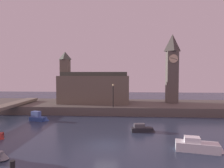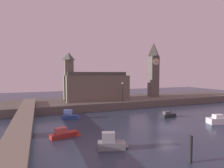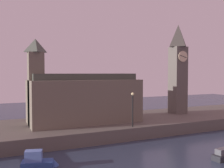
{
  "view_description": "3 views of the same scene",
  "coord_description": "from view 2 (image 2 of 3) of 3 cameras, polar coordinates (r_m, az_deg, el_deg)",
  "views": [
    {
      "loc": [
        1.94,
        -20.3,
        7.44
      ],
      "look_at": [
        -0.37,
        15.33,
        5.61
      ],
      "focal_mm": 31.78,
      "sensor_mm": 36.0,
      "label": 1
    },
    {
      "loc": [
        -16.53,
        -21.45,
        7.59
      ],
      "look_at": [
        -2.59,
        14.54,
        5.34
      ],
      "focal_mm": 30.38,
      "sensor_mm": 36.0,
      "label": 2
    },
    {
      "loc": [
        -14.94,
        -11.75,
        7.93
      ],
      "look_at": [
        -2.06,
        16.37,
        6.58
      ],
      "focal_mm": 41.18,
      "sensor_mm": 36.0,
      "label": 3
    }
  ],
  "objects": [
    {
      "name": "boat_tour_blue",
      "position": [
        32.6,
        -12.22,
        -9.26
      ],
      "size": [
        3.31,
        1.82,
        1.51
      ],
      "color": "#2D4C93",
      "rests_on": "ground"
    },
    {
      "name": "parliament_hall",
      "position": [
        43.35,
        -5.26,
        -0.57
      ],
      "size": [
        14.12,
        6.18,
        10.5
      ],
      "color": "#6B6051",
      "rests_on": "far_embankment"
    },
    {
      "name": "streetlamp",
      "position": [
        39.84,
        3.2,
        -1.78
      ],
      "size": [
        0.36,
        0.36,
        4.11
      ],
      "color": "black",
      "rests_on": "far_embankment"
    },
    {
      "name": "boat_barge_dark",
      "position": [
        34.48,
        16.93,
        -8.89
      ],
      "size": [
        3.23,
        1.29,
        1.09
      ],
      "color": "#232328",
      "rests_on": "ground"
    },
    {
      "name": "ground_plane",
      "position": [
        28.12,
        16.2,
        -12.46
      ],
      "size": [
        120.0,
        120.0,
        0.0
      ],
      "primitive_type": "plane",
      "color": "#2D384C"
    },
    {
      "name": "boat_ferry_white",
      "position": [
        33.61,
        30.24,
        -9.28
      ],
      "size": [
        4.75,
        2.11,
        1.41
      ],
      "color": "silver",
      "rests_on": "ground"
    },
    {
      "name": "boat_dinghy_red",
      "position": [
        23.85,
        -13.49,
        -14.33
      ],
      "size": [
        3.9,
        1.8,
        1.3
      ],
      "color": "maroon",
      "rests_on": "ground"
    },
    {
      "name": "boat_cruiser_grey",
      "position": [
        19.79,
        0.24,
        -17.33
      ],
      "size": [
        3.42,
        1.86,
        1.75
      ],
      "color": "gray",
      "rests_on": "ground"
    },
    {
      "name": "mooring_post_left",
      "position": [
        18.17,
        22.57,
        -17.67
      ],
      "size": [
        0.31,
        0.31,
        2.31
      ],
      "primitive_type": "cylinder",
      "color": "black",
      "rests_on": "ground"
    },
    {
      "name": "far_embankment",
      "position": [
        45.15,
        0.56,
        -5.38
      ],
      "size": [
        70.0,
        12.0,
        1.5
      ],
      "primitive_type": "cube",
      "color": "#5B544C",
      "rests_on": "ground"
    },
    {
      "name": "clock_tower",
      "position": [
        50.87,
        12.38,
        4.58
      ],
      "size": [
        2.43,
        2.47,
        14.0
      ],
      "color": "#5B544C",
      "rests_on": "far_embankment"
    },
    {
      "name": "bridge_span",
      "position": [
        25.37,
        -25.26,
        -10.66
      ],
      "size": [
        2.3,
        33.81,
        2.13
      ],
      "color": "slate",
      "rests_on": "ground"
    }
  ]
}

